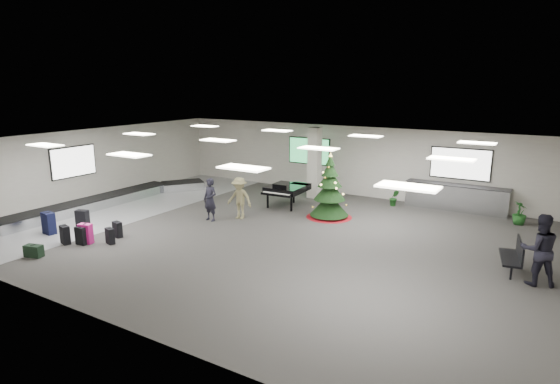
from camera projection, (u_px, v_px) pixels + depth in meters
The scene contains 20 objects.
ground at pixel (266, 234), 16.31m from camera, with size 18.00×18.00×0.00m, color #393634.
room_envelope at pixel (266, 164), 16.53m from camera, with size 18.02×14.02×3.21m.
baggage_carousel at pixel (112, 200), 20.17m from camera, with size 2.28×9.71×0.43m.
service_counter at pixel (456, 197), 19.17m from camera, with size 4.05×0.65×1.08m.
suitcase_0 at pixel (65, 235), 15.22m from camera, with size 0.44×0.31×0.63m.
suitcase_1 at pixel (81, 236), 15.16m from camera, with size 0.39×0.22×0.60m.
pink_suitcase at pixel (86, 234), 15.25m from camera, with size 0.47×0.35×0.68m.
suitcase_3 at pixel (117, 229), 15.89m from camera, with size 0.39×0.27×0.56m.
navy_suitcase at pixel (49, 223), 16.21m from camera, with size 0.52×0.34×0.78m.
green_duffel at pixel (34, 251), 14.12m from camera, with size 0.60×0.41×0.38m.
suitcase_7 at pixel (110, 236), 15.25m from camera, with size 0.40×0.29×0.54m.
suitcase_8 at pixel (83, 219), 16.91m from camera, with size 0.50×0.37×0.67m.
christmas_tree at pixel (330, 195), 18.11m from camera, with size 1.79×1.79×2.56m.
grand_piano at pixel (286, 189), 19.74m from camera, with size 1.51×1.90×1.05m.
bench at pixel (514, 255), 12.87m from camera, with size 0.74×1.51×0.92m.
traveler_a at pixel (210, 200), 17.68m from camera, with size 0.60×0.39×1.64m, color black.
traveler_b at pixel (239, 198), 17.94m from camera, with size 1.04×0.60×1.62m, color #8A8155.
traveler_bench at pixel (539, 250), 12.01m from camera, with size 0.93×0.72×1.91m, color black.
potted_plant_left at pixel (394, 198), 19.89m from camera, with size 0.39×0.32×0.72m, color #113817.
potted_plant_right at pixel (520, 213), 17.28m from camera, with size 0.49×0.49×0.88m, color #113817.
Camera 1 is at (8.53, -13.00, 5.15)m, focal length 30.00 mm.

